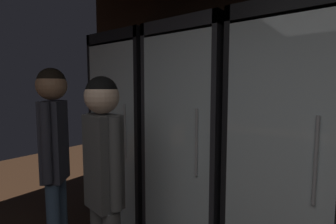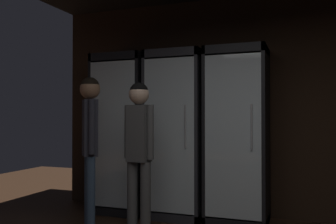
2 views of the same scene
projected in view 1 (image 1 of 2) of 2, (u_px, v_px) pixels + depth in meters
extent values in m
cube|color=black|center=(152.00, 131.00, 2.91)|extent=(0.71, 0.04, 2.07)
cube|color=black|center=(113.00, 132.00, 2.88)|extent=(0.04, 0.62, 2.07)
cube|color=black|center=(158.00, 139.00, 2.48)|extent=(0.04, 0.62, 2.07)
cube|color=black|center=(133.00, 41.00, 2.59)|extent=(0.71, 0.62, 0.10)
cube|color=black|center=(135.00, 222.00, 2.78)|extent=(0.71, 0.62, 0.10)
cube|color=white|center=(150.00, 131.00, 2.89)|extent=(0.63, 0.02, 1.83)
cube|color=silver|center=(112.00, 139.00, 2.45)|extent=(0.63, 0.02, 1.83)
cylinder|color=#B2B2B7|center=(125.00, 132.00, 2.29)|extent=(0.02, 0.02, 0.50)
cube|color=silver|center=(135.00, 216.00, 2.77)|extent=(0.61, 0.54, 0.02)
cylinder|color=black|center=(122.00, 202.00, 2.87)|extent=(0.07, 0.07, 0.21)
cylinder|color=black|center=(122.00, 190.00, 2.85)|extent=(0.03, 0.03, 0.07)
cylinder|color=#B2332D|center=(122.00, 204.00, 2.87)|extent=(0.07, 0.07, 0.06)
cylinder|color=brown|center=(133.00, 207.00, 2.73)|extent=(0.08, 0.08, 0.24)
cylinder|color=brown|center=(133.00, 193.00, 2.71)|extent=(0.03, 0.03, 0.07)
cylinder|color=beige|center=(133.00, 206.00, 2.73)|extent=(0.08, 0.08, 0.08)
cylinder|color=black|center=(150.00, 211.00, 2.64)|extent=(0.07, 0.07, 0.23)
cylinder|color=black|center=(150.00, 197.00, 2.63)|extent=(0.02, 0.02, 0.08)
cylinder|color=tan|center=(150.00, 214.00, 2.64)|extent=(0.07, 0.07, 0.06)
cube|color=silver|center=(134.00, 163.00, 2.71)|extent=(0.61, 0.54, 0.02)
cylinder|color=gray|center=(124.00, 151.00, 2.80)|extent=(0.07, 0.07, 0.21)
cylinder|color=gray|center=(124.00, 137.00, 2.78)|extent=(0.02, 0.02, 0.09)
cylinder|color=#2D2D33|center=(124.00, 151.00, 2.80)|extent=(0.07, 0.07, 0.08)
cylinder|color=gray|center=(141.00, 156.00, 2.57)|extent=(0.08, 0.08, 0.21)
cylinder|color=gray|center=(141.00, 142.00, 2.56)|extent=(0.03, 0.03, 0.07)
cylinder|color=beige|center=(141.00, 156.00, 2.57)|extent=(0.08, 0.08, 0.08)
cube|color=silver|center=(134.00, 107.00, 2.65)|extent=(0.61, 0.54, 0.02)
cylinder|color=#336B38|center=(124.00, 95.00, 2.80)|extent=(0.06, 0.06, 0.24)
cylinder|color=#336B38|center=(124.00, 81.00, 2.78)|extent=(0.02, 0.02, 0.07)
cylinder|color=white|center=(124.00, 96.00, 2.80)|extent=(0.06, 0.06, 0.08)
cylinder|color=#336B38|center=(135.00, 96.00, 2.65)|extent=(0.08, 0.08, 0.22)
cylinder|color=#336B38|center=(134.00, 81.00, 2.63)|extent=(0.03, 0.03, 0.09)
cylinder|color=#B2332D|center=(135.00, 96.00, 2.65)|extent=(0.08, 0.08, 0.08)
cylinder|color=#336B38|center=(151.00, 97.00, 2.54)|extent=(0.08, 0.08, 0.20)
cylinder|color=#336B38|center=(150.00, 83.00, 2.53)|extent=(0.03, 0.03, 0.08)
cylinder|color=#2D2D33|center=(151.00, 98.00, 2.54)|extent=(0.08, 0.08, 0.06)
cube|color=#2B2B30|center=(210.00, 139.00, 2.45)|extent=(0.71, 0.04, 2.07)
cube|color=#2B2B30|center=(165.00, 140.00, 2.43)|extent=(0.04, 0.62, 2.07)
cube|color=#2B2B30|center=(230.00, 150.00, 2.02)|extent=(0.04, 0.62, 2.07)
cube|color=#2B2B30|center=(196.00, 31.00, 2.13)|extent=(0.71, 0.62, 0.10)
cube|color=white|center=(209.00, 140.00, 2.43)|extent=(0.63, 0.02, 1.83)
cube|color=silver|center=(175.00, 151.00, 1.99)|extent=(0.63, 0.02, 1.83)
cylinder|color=#B2B2B7|center=(196.00, 143.00, 1.83)|extent=(0.02, 0.02, 0.50)
cylinder|color=#9EAD99|center=(176.00, 222.00, 2.46)|extent=(0.07, 0.07, 0.20)
cylinder|color=#9EAD99|center=(176.00, 209.00, 2.45)|extent=(0.03, 0.03, 0.06)
cylinder|color=#2D2D33|center=(176.00, 222.00, 2.46)|extent=(0.07, 0.07, 0.08)
cylinder|color=brown|center=(187.00, 209.00, 2.34)|extent=(0.02, 0.02, 0.10)
cylinder|color=black|center=(201.00, 222.00, 2.23)|extent=(0.03, 0.03, 0.06)
cylinder|color=#336B38|center=(217.00, 222.00, 2.15)|extent=(0.02, 0.02, 0.07)
cube|color=silver|center=(194.00, 194.00, 2.27)|extent=(0.61, 0.54, 0.02)
cylinder|color=black|center=(178.00, 181.00, 2.32)|extent=(0.08, 0.08, 0.19)
cylinder|color=black|center=(178.00, 166.00, 2.30)|extent=(0.02, 0.02, 0.09)
cylinder|color=beige|center=(178.00, 180.00, 2.32)|extent=(0.08, 0.08, 0.05)
cylinder|color=#336B38|center=(210.00, 184.00, 2.19)|extent=(0.06, 0.06, 0.24)
cylinder|color=#336B38|center=(211.00, 165.00, 2.17)|extent=(0.02, 0.02, 0.09)
cylinder|color=tan|center=(210.00, 183.00, 2.19)|extent=(0.07, 0.07, 0.06)
cube|color=silver|center=(195.00, 145.00, 2.22)|extent=(0.61, 0.54, 0.02)
cylinder|color=#9EAD99|center=(181.00, 131.00, 2.31)|extent=(0.08, 0.08, 0.20)
cylinder|color=#9EAD99|center=(181.00, 116.00, 2.29)|extent=(0.03, 0.03, 0.08)
cylinder|color=tan|center=(181.00, 132.00, 2.31)|extent=(0.08, 0.08, 0.05)
cylinder|color=gray|center=(209.00, 134.00, 2.11)|extent=(0.06, 0.06, 0.22)
cylinder|color=gray|center=(209.00, 116.00, 2.09)|extent=(0.02, 0.02, 0.09)
cylinder|color=beige|center=(209.00, 134.00, 2.11)|extent=(0.07, 0.07, 0.08)
cube|color=silver|center=(195.00, 94.00, 2.18)|extent=(0.61, 0.54, 0.02)
cylinder|color=brown|center=(178.00, 81.00, 2.30)|extent=(0.07, 0.07, 0.20)
cylinder|color=brown|center=(179.00, 66.00, 2.29)|extent=(0.03, 0.03, 0.07)
cylinder|color=#B2332D|center=(178.00, 83.00, 2.30)|extent=(0.07, 0.07, 0.06)
cylinder|color=black|center=(195.00, 82.00, 2.18)|extent=(0.06, 0.06, 0.18)
cylinder|color=black|center=(195.00, 68.00, 2.17)|extent=(0.02, 0.02, 0.07)
cylinder|color=tan|center=(195.00, 83.00, 2.18)|extent=(0.06, 0.06, 0.06)
cylinder|color=gray|center=(214.00, 81.00, 2.03)|extent=(0.06, 0.06, 0.20)
cylinder|color=gray|center=(215.00, 62.00, 2.02)|extent=(0.02, 0.02, 0.10)
cylinder|color=#2D2D33|center=(214.00, 84.00, 2.03)|extent=(0.07, 0.07, 0.08)
cube|color=black|center=(295.00, 151.00, 1.99)|extent=(0.71, 0.04, 2.07)
cube|color=black|center=(241.00, 152.00, 1.97)|extent=(0.04, 0.62, 2.07)
cube|color=black|center=(294.00, 15.00, 1.67)|extent=(0.71, 0.62, 0.10)
cube|color=white|center=(295.00, 152.00, 1.97)|extent=(0.63, 0.02, 1.83)
cube|color=silver|center=(275.00, 170.00, 1.53)|extent=(0.63, 0.02, 1.83)
cylinder|color=#B2B2B7|center=(316.00, 161.00, 1.37)|extent=(0.02, 0.02, 0.50)
cube|color=silver|center=(284.00, 222.00, 1.81)|extent=(0.61, 0.54, 0.02)
cylinder|color=black|center=(262.00, 200.00, 1.87)|extent=(0.07, 0.07, 0.23)
cylinder|color=black|center=(263.00, 180.00, 1.86)|extent=(0.03, 0.03, 0.07)
cylinder|color=#B2332D|center=(262.00, 203.00, 1.87)|extent=(0.08, 0.08, 0.09)
cylinder|color=gray|center=(309.00, 213.00, 1.68)|extent=(0.07, 0.07, 0.23)
cylinder|color=gray|center=(310.00, 190.00, 1.66)|extent=(0.02, 0.02, 0.09)
cylinder|color=#B2332D|center=(309.00, 214.00, 1.68)|extent=(0.07, 0.07, 0.06)
cube|color=silver|center=(287.00, 160.00, 1.76)|extent=(0.61, 0.54, 0.02)
cylinder|color=#336B38|center=(267.00, 142.00, 1.86)|extent=(0.07, 0.07, 0.20)
cylinder|color=#336B38|center=(267.00, 123.00, 1.85)|extent=(0.03, 0.03, 0.08)
cylinder|color=#2D2D33|center=(267.00, 141.00, 1.86)|extent=(0.07, 0.07, 0.06)
cylinder|color=gray|center=(313.00, 149.00, 1.67)|extent=(0.06, 0.06, 0.19)
cylinder|color=gray|center=(314.00, 129.00, 1.65)|extent=(0.02, 0.02, 0.07)
cylinder|color=#B2332D|center=(312.00, 150.00, 1.67)|extent=(0.07, 0.07, 0.06)
cube|color=silver|center=(290.00, 95.00, 1.72)|extent=(0.61, 0.54, 0.02)
cylinder|color=#9EAD99|center=(265.00, 80.00, 1.78)|extent=(0.07, 0.07, 0.20)
cylinder|color=#9EAD99|center=(265.00, 59.00, 1.76)|extent=(0.02, 0.02, 0.08)
cylinder|color=beige|center=(265.00, 83.00, 1.78)|extent=(0.07, 0.07, 0.07)
cylinder|color=#336B38|center=(315.00, 80.00, 1.60)|extent=(0.06, 0.06, 0.18)
cylinder|color=#336B38|center=(316.00, 59.00, 1.59)|extent=(0.02, 0.02, 0.08)
cylinder|color=white|center=(315.00, 83.00, 1.60)|extent=(0.06, 0.06, 0.05)
cube|color=#4C4C4C|center=(103.00, 162.00, 1.57)|extent=(0.24, 0.19, 0.59)
cylinder|color=#4C4C4C|center=(93.00, 155.00, 1.66)|extent=(0.07, 0.07, 0.56)
cylinder|color=#4C4C4C|center=(116.00, 164.00, 1.47)|extent=(0.07, 0.07, 0.56)
sphere|color=beige|center=(102.00, 97.00, 1.53)|extent=(0.21, 0.21, 0.21)
sphere|color=black|center=(102.00, 92.00, 1.52)|extent=(0.20, 0.20, 0.20)
cube|color=#2D2D38|center=(54.00, 141.00, 1.91)|extent=(0.25, 0.26, 0.62)
cylinder|color=#2D2D38|center=(61.00, 136.00, 2.05)|extent=(0.07, 0.07, 0.59)
cylinder|color=#2D2D38|center=(46.00, 143.00, 1.78)|extent=(0.07, 0.07, 0.59)
sphere|color=#9E7051|center=(52.00, 85.00, 1.87)|extent=(0.22, 0.22, 0.22)
sphere|color=black|center=(51.00, 82.00, 1.87)|extent=(0.20, 0.20, 0.20)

